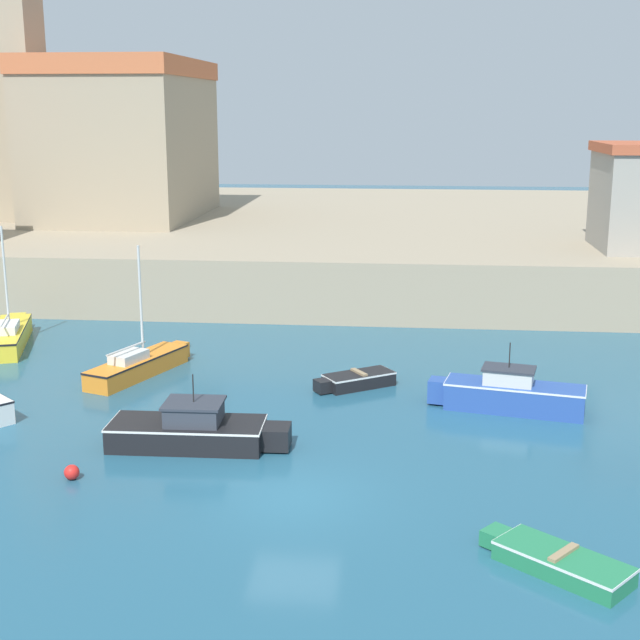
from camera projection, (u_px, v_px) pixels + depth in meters
name	position (u px, v px, depth m)	size (l,w,h in m)	color
ground_plane	(294.00, 497.00, 24.44)	(200.00, 200.00, 0.00)	#235670
quay_seawall	(365.00, 237.00, 62.49)	(120.00, 40.00, 3.13)	gray
sailboat_orange_0	(139.00, 364.00, 35.41)	(3.01, 5.71, 5.20)	orange
motorboat_blue_1	(510.00, 394.00, 31.31)	(5.55, 2.41, 2.47)	#284C9E
motorboat_black_2	(194.00, 430.00, 28.01)	(5.73, 2.02, 2.37)	black
sailboat_yellow_3	(9.00, 335.00, 39.81)	(3.03, 6.39, 5.35)	yellow
dinghy_green_4	(558.00, 560.00, 20.51)	(3.42, 3.08, 0.55)	#237A4C
dinghy_black_7	(356.00, 380.00, 33.98)	(3.13, 2.51, 0.62)	black
mooring_buoy	(72.00, 472.00, 25.57)	(0.44, 0.44, 0.44)	red
church	(112.00, 132.00, 59.19)	(13.41, 14.78, 17.50)	gray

